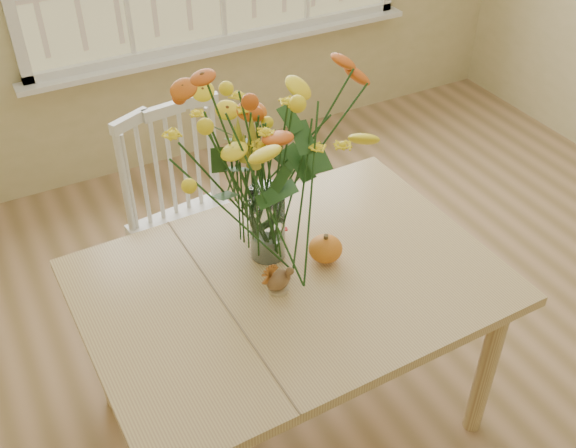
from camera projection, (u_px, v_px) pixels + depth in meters
floor at (445, 386)px, 2.86m from camera, size 4.00×4.50×0.01m
dining_table at (291, 298)px, 2.35m from camera, size 1.41×1.02×0.74m
windsor_chair at (186, 212)px, 2.89m from camera, size 0.52×0.50×1.00m
flower_vase at (266, 155)px, 2.13m from camera, size 0.58×0.58×0.69m
pumpkin at (325, 250)px, 2.33m from camera, size 0.12×0.12×0.09m
turkey_figurine at (278, 280)px, 2.22m from camera, size 0.10×0.08×0.11m
dark_gourd at (262, 234)px, 2.42m from camera, size 0.13×0.07×0.07m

